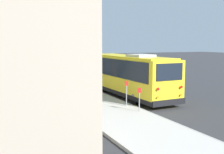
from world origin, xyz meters
TOP-DOWN VIEW (x-y plane):
  - ground_plane at (0.00, 0.00)m, footprint 160.00×160.00m
  - sidewalk_slab at (0.00, 3.72)m, footprint 80.00×3.67m
  - curb_strip at (0.00, 1.81)m, footprint 80.00×0.14m
  - shuttle_bus at (1.36, 0.23)m, footprint 10.40×2.89m
  - parked_sedan_maroon at (13.64, 0.77)m, footprint 4.56×1.83m
  - parked_sedan_silver at (20.14, 0.68)m, footprint 4.44×2.01m
  - parked_sedan_white at (26.66, 0.62)m, footprint 4.16×1.73m
  - parked_sedan_black at (33.75, 0.71)m, footprint 4.66×2.00m
  - parked_sedan_gray at (39.40, 0.87)m, footprint 4.41×1.82m
  - street_tree at (4.85, 3.42)m, footprint 4.12×4.12m
  - sign_post_near at (-3.85, 2.25)m, footprint 0.06×0.22m
  - sign_post_far at (-2.29, 2.25)m, footprint 0.06×0.22m

SIDE VIEW (x-z plane):
  - ground_plane at x=0.00m, z-range 0.00..0.00m
  - sidewalk_slab at x=0.00m, z-range 0.00..0.15m
  - curb_strip at x=0.00m, z-range 0.00..0.15m
  - parked_sedan_gray at x=39.40m, z-range -0.05..1.23m
  - parked_sedan_black at x=33.75m, z-range -0.05..1.24m
  - parked_sedan_maroon at x=13.64m, z-range -0.05..1.24m
  - parked_sedan_silver at x=20.14m, z-range -0.05..1.25m
  - parked_sedan_white at x=26.66m, z-range -0.05..1.27m
  - sign_post_near at x=-3.85m, z-range 0.17..1.53m
  - sign_post_far at x=-2.29m, z-range 0.17..1.72m
  - shuttle_bus at x=1.36m, z-range 0.11..3.34m
  - street_tree at x=4.85m, z-range 1.96..10.42m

